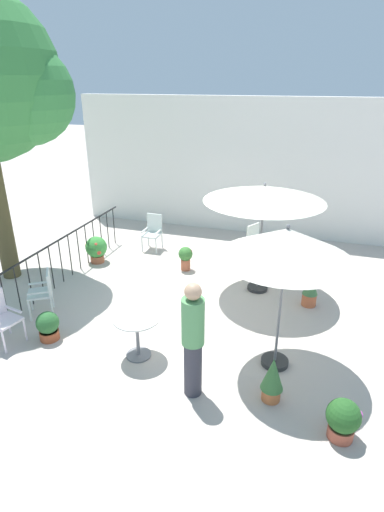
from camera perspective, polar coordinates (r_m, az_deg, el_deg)
ground_plane at (r=8.43m, az=-0.22°, el=-6.47°), size 60.00×60.00×0.00m
villa_facade at (r=12.02m, az=6.79°, el=12.35°), size 9.83×0.30×3.82m
terrace_railing at (r=9.42m, az=-18.06°, el=0.27°), size 0.03×5.33×1.01m
patio_umbrella_0 at (r=5.89m, az=13.12°, el=1.54°), size 1.94×1.94×2.38m
patio_umbrella_1 at (r=8.25m, az=10.12°, el=8.53°), size 2.44×2.44×2.37m
cafe_table_0 at (r=6.72m, az=-7.73°, el=-10.18°), size 0.76×0.76×0.74m
patio_chair_0 at (r=8.30m, az=-20.16°, el=-4.48°), size 0.62×0.63×0.89m
patio_chair_1 at (r=7.72m, az=-25.42°, el=-7.53°), size 0.55×0.55×0.94m
patio_chair_2 at (r=10.10m, az=9.03°, el=1.97°), size 0.63×0.63×0.97m
patio_chair_3 at (r=10.90m, az=-5.49°, el=3.61°), size 0.44×0.47×0.94m
potted_plant_0 at (r=7.62m, az=-19.58°, el=-9.21°), size 0.40×0.40×0.54m
potted_plant_1 at (r=10.34m, az=-13.30°, el=1.05°), size 0.56×0.53×0.67m
potted_plant_2 at (r=5.81m, az=20.50°, el=-20.64°), size 0.44×0.43×0.58m
potted_plant_3 at (r=9.66m, az=-0.91°, el=-0.07°), size 0.34×0.35×0.59m
potted_plant_4 at (r=9.66m, az=11.39°, el=-0.91°), size 0.40×0.40×0.54m
potted_plant_5 at (r=8.50m, az=16.27°, el=-4.70°), size 0.31×0.31×0.65m
potted_plant_6 at (r=6.05m, az=11.23°, el=-16.49°), size 0.32×0.32×0.71m
standing_person at (r=5.71m, az=0.14°, el=-11.58°), size 0.45×0.45×1.80m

